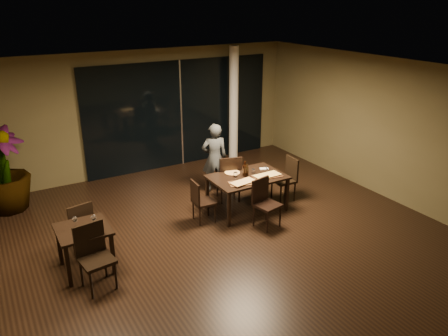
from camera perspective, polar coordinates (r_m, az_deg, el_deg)
ground at (r=8.09m, az=0.06°, el=-9.23°), size 8.00×8.00×0.00m
wall_back at (r=10.98m, az=-10.70°, el=7.20°), size 8.00×0.10×3.00m
wall_front at (r=4.80m, az=26.00°, el=-14.25°), size 8.00×0.10×3.00m
wall_right at (r=10.01m, az=20.62°, el=4.81°), size 0.10×8.00×3.00m
ceiling at (r=7.05m, az=0.07°, el=12.39°), size 8.00×8.00×0.04m
window_panel at (r=11.30m, az=-5.70°, el=7.08°), size 5.00×0.06×2.70m
column at (r=11.63m, az=1.27°, el=8.35°), size 0.24×0.24×3.00m
main_table at (r=8.87m, az=3.05°, el=-1.51°), size 1.50×1.00×0.75m
side_table at (r=7.31m, az=-17.86°, el=-8.36°), size 0.80×0.80×0.75m
chair_main_far at (r=9.27m, az=0.69°, el=-1.08°), size 0.59×0.59×1.04m
chair_main_near at (r=8.36m, az=5.28°, el=-4.19°), size 0.52×0.52×0.94m
chair_main_left at (r=8.47m, az=-3.12°, el=-4.11°), size 0.42×0.42×0.86m
chair_main_right at (r=9.50m, az=8.24°, el=-1.08°), size 0.47×0.47×0.94m
chair_side_far at (r=7.88m, az=-18.37°, el=-7.00°), size 0.51×0.51×0.93m
chair_side_near at (r=6.92m, az=-16.64°, el=-10.58°), size 0.53×0.53×1.01m
diner at (r=9.71m, az=-1.26°, el=1.31°), size 0.62×0.50×1.58m
potted_plant at (r=9.85m, az=-26.97°, el=-0.11°), size 1.39×1.39×1.81m
pizza_board_left at (r=8.49m, az=2.52°, el=-1.97°), size 0.62×0.42×0.01m
pizza_board_right at (r=8.85m, az=5.66°, el=-1.07°), size 0.63×0.37×0.01m
oblong_pizza_left at (r=8.49m, az=2.52°, el=-1.87°), size 0.51×0.28×0.02m
oblong_pizza_right at (r=8.85m, az=5.67°, el=-0.97°), size 0.53×0.25×0.02m
round_pizza at (r=8.98m, az=1.10°, el=-0.63°), size 0.31×0.31×0.01m
bottle_a at (r=8.77m, az=2.78°, el=-0.12°), size 0.07×0.07×0.33m
bottle_b at (r=8.82m, az=3.05°, el=-0.26°), size 0.05×0.05×0.25m
bottle_c at (r=8.84m, az=2.66°, el=-0.09°), size 0.06×0.06×0.28m
tumbler_left at (r=8.78m, az=1.51°, el=-0.86°), size 0.08×0.08×0.10m
tumbler_right at (r=8.99m, az=3.86°, el=-0.40°), size 0.07×0.07×0.09m
napkin_near at (r=9.04m, az=6.16°, el=-0.60°), size 0.19×0.11×0.01m
napkin_far at (r=9.23m, az=5.25°, el=-0.08°), size 0.21×0.17×0.01m
wine_glass_a at (r=7.28m, az=-18.86°, el=-6.71°), size 0.08×0.08×0.17m
wine_glass_b at (r=7.23m, az=-16.60°, el=-6.62°), size 0.08×0.08×0.18m
side_napkin at (r=7.09m, az=-17.35°, el=-8.04°), size 0.18×0.11×0.01m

